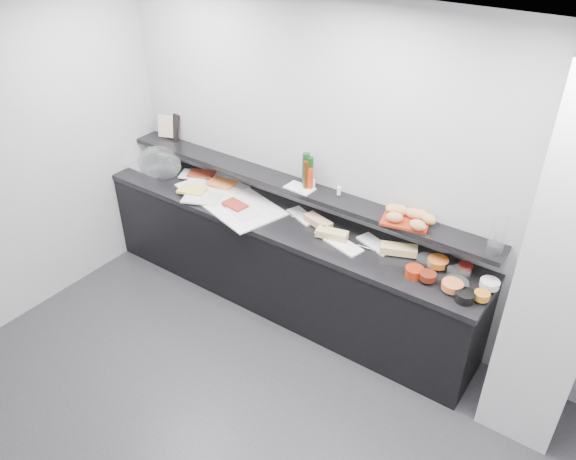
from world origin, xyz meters
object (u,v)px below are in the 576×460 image
Objects in this scene: cloche_base at (152,167)px; condiment_tray at (300,188)px; framed_print at (173,125)px; carafe at (498,235)px; sandwich_plate_mid at (343,245)px; bread_tray at (406,221)px.

condiment_tray reaches higher than cloche_base.
framed_print is 0.87× the size of carafe.
carafe is at bearing 15.11° from framed_print.
condiment_tray is 1.63m from carafe.
framed_print is 1.07× the size of condiment_tray.
condiment_tray is (1.67, 0.12, 0.24)m from cloche_base.
bread_tray is at bearing 43.90° from sandwich_plate_mid.
sandwich_plate_mid is 1.25× the size of framed_print.
cloche_base is 1.69m from condiment_tray.
cloche_base is 2.63m from bread_tray.
bread_tray is 1.17× the size of carafe.
sandwich_plate_mid is at bearing 8.54° from framed_print.
cloche_base is at bearing -84.92° from framed_print.
cloche_base is 2.22m from sandwich_plate_mid.
framed_print is 3.23m from carafe.
framed_print reaches higher than sandwich_plate_mid.
cloche_base reaches higher than sandwich_plate_mid.
cloche_base is 1.54× the size of sandwich_plate_mid.
carafe is at bearing 3.42° from condiment_tray.
condiment_tray is at bearing -179.67° from carafe.
cloche_base is 1.66× the size of carafe.
sandwich_plate_mid is at bearing 0.86° from cloche_base.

